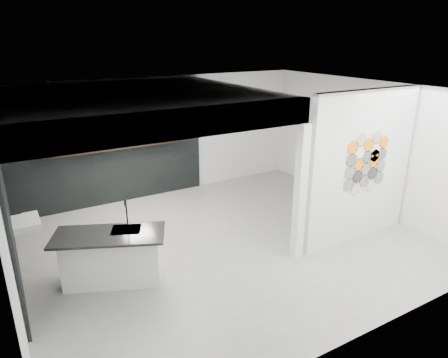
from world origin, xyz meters
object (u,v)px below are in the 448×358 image
Objects in this scene: stockpot at (49,152)px; utensil_cup at (71,152)px; kitchen_island at (112,256)px; glass_bowl at (172,138)px; kettle at (152,139)px; glass_vase at (172,137)px; partition_panel at (361,167)px; bottle_dark at (89,148)px; wall_basin at (26,223)px.

stockpot reaches higher than utensil_cup.
kitchen_island is 3.96m from glass_bowl.
kettle is 2.27× the size of utensil_cup.
glass_bowl is at bearing 0.00° from glass_vase.
utensil_cup is at bearing -174.34° from kettle.
bottle_dark is at bearing 135.90° from partition_panel.
wall_basin is at bearing -118.39° from utensil_cup.
partition_panel is 6.14m from stockpot.
kettle is 1.41m from bottle_dark.
glass_bowl is at bearing 118.23° from partition_panel.
glass_vase is (0.00, 0.00, 0.03)m from glass_bowl.
wall_basin is at bearing -148.65° from glass_bowl.
utensil_cup is at bearing 180.00° from glass_bowl.
partition_panel is 4.58m from kitchen_island.
partition_panel is 19.40× the size of glass_bowl.
wall_basin is 2.25m from stockpot.
glass_vase reaches higher than wall_basin.
utensil_cup is at bearing 0.00° from stockpot.
kitchen_island is 3.24m from stockpot.
kitchen_island is at bearing -127.21° from glass_vase.
kettle is (1.83, 3.07, 0.96)m from kitchen_island.
partition_panel is 4.65m from kettle.
utensil_cup is (1.12, 2.07, 0.51)m from wall_basin.
bottle_dark reaches higher than glass_bowl.
wall_basin is 6.86× the size of utensil_cup.
kitchen_island is (-4.41, 0.79, -0.95)m from partition_panel.
kitchen_island is 3.24m from bottle_dark.
utensil_cup is (0.06, 3.07, 0.92)m from kitchen_island.
glass_vase is at bearing 0.00° from glass_bowl.
kitchen_island is 7.84× the size of stockpot.
partition_panel is 18.01× the size of glass_vase.
glass_vase reaches higher than utensil_cup.
wall_basin is 2.59m from bottle_dark.
bottle_dark is (-1.91, 0.00, 0.02)m from glass_bowl.
bottle_dark is at bearing -174.34° from kettle.
stockpot is 1.15× the size of kettle.
partition_panel is at bearing -38.99° from stockpot.
partition_panel reaches higher than glass_bowl.
partition_panel reaches higher than stockpot.
glass_vase is at bearing 0.00° from bottle_dark.
glass_vase is (3.39, 2.07, 0.55)m from wall_basin.
utensil_cup reaches higher than wall_basin.
glass_vase is at bearing 31.35° from wall_basin.
utensil_cup is (-2.27, 0.00, -0.03)m from glass_vase.
glass_bowl is (2.70, 0.00, -0.04)m from stockpot.
kettle is (-2.58, 3.87, 0.00)m from partition_panel.
glass_bowl is (0.50, 0.00, -0.03)m from kettle.
utensil_cup is (-2.27, 0.00, -0.01)m from glass_bowl.
bottle_dark is (0.42, 3.07, 0.94)m from kitchen_island.
kettle is (2.20, 0.00, -0.01)m from stockpot.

